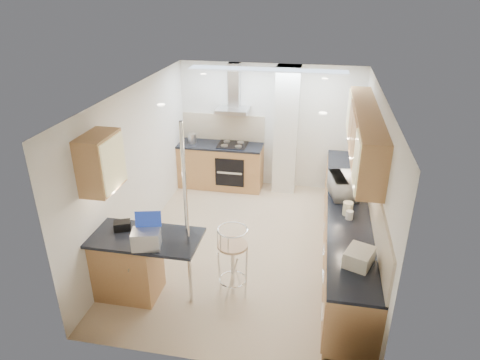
% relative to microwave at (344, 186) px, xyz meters
% --- Properties ---
extents(ground, '(4.80, 4.80, 0.00)m').
position_rel_microwave_xyz_m(ground, '(-1.42, -0.25, -1.08)').
color(ground, beige).
rests_on(ground, ground).
extents(room_shell, '(3.64, 4.84, 2.51)m').
position_rel_microwave_xyz_m(room_shell, '(-1.09, 0.13, 0.46)').
color(room_shell, white).
rests_on(room_shell, ground).
extents(right_counter, '(0.63, 4.40, 0.92)m').
position_rel_microwave_xyz_m(right_counter, '(0.08, -0.25, -0.62)').
color(right_counter, '#B47B48').
rests_on(right_counter, ground).
extents(back_counter, '(1.70, 0.63, 0.92)m').
position_rel_microwave_xyz_m(back_counter, '(-2.37, 1.85, -0.62)').
color(back_counter, '#B47B48').
rests_on(back_counter, ground).
extents(peninsula, '(1.47, 0.72, 0.94)m').
position_rel_microwave_xyz_m(peninsula, '(-2.54, -1.70, -0.61)').
color(peninsula, '#B47B48').
rests_on(peninsula, ground).
extents(microwave, '(0.51, 0.65, 0.32)m').
position_rel_microwave_xyz_m(microwave, '(0.00, 0.00, 0.00)').
color(microwave, silver).
rests_on(microwave, right_counter).
extents(laptop, '(0.39, 0.32, 0.23)m').
position_rel_microwave_xyz_m(laptop, '(-2.40, -1.92, -0.03)').
color(laptop, '#A5A7AC').
rests_on(laptop, peninsula).
extents(bag, '(0.26, 0.23, 0.12)m').
position_rel_microwave_xyz_m(bag, '(-2.87, -1.59, -0.08)').
color(bag, black).
rests_on(bag, peninsula).
extents(bar_stool_near, '(0.50, 0.50, 0.93)m').
position_rel_microwave_xyz_m(bar_stool_near, '(-2.66, -1.79, -0.61)').
color(bar_stool_near, tan).
rests_on(bar_stool_near, ground).
extents(bar_stool_end, '(0.60, 0.60, 1.04)m').
position_rel_microwave_xyz_m(bar_stool_end, '(-1.43, -1.45, -0.56)').
color(bar_stool_end, tan).
rests_on(bar_stool_end, ground).
extents(jar_a, '(0.15, 0.15, 0.18)m').
position_rel_microwave_xyz_m(jar_a, '(0.25, 1.11, -0.07)').
color(jar_a, beige).
rests_on(jar_a, right_counter).
extents(jar_b, '(0.13, 0.13, 0.13)m').
position_rel_microwave_xyz_m(jar_b, '(0.06, 0.40, -0.09)').
color(jar_b, beige).
rests_on(jar_b, right_counter).
extents(jar_c, '(0.18, 0.18, 0.19)m').
position_rel_microwave_xyz_m(jar_c, '(0.04, -0.59, -0.07)').
color(jar_c, beige).
rests_on(jar_c, right_counter).
extents(jar_d, '(0.12, 0.12, 0.12)m').
position_rel_microwave_xyz_m(jar_d, '(0.06, -0.71, -0.10)').
color(jar_d, silver).
rests_on(jar_d, right_counter).
extents(bread_bin, '(0.40, 0.44, 0.19)m').
position_rel_microwave_xyz_m(bread_bin, '(0.12, -1.76, -0.07)').
color(bread_bin, beige).
rests_on(bread_bin, right_counter).
extents(kettle, '(0.16, 0.16, 0.20)m').
position_rel_microwave_xyz_m(kettle, '(-2.94, 1.83, -0.06)').
color(kettle, silver).
rests_on(kettle, back_counter).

